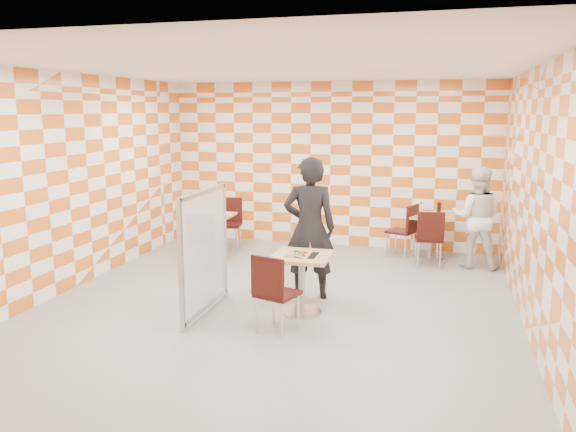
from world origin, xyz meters
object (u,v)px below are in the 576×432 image
Objects in this scene: partition at (205,251)px; soda_bottle at (439,208)px; second_table at (431,228)px; empty_table at (211,229)px; sport_bottle at (421,208)px; chair_main_front at (273,288)px; chair_empty_near at (201,237)px; man_dark at (310,228)px; chair_second_side at (406,227)px; chair_empty_far at (230,219)px; chair_second_front at (430,234)px; man_white at (476,217)px; main_table at (302,274)px.

soda_bottle is (2.75, 3.58, 0.06)m from partition.
partition reaches higher than second_table.
empty_table is 3.75× the size of sport_bottle.
partition is at bearing -127.09° from second_table.
second_table is 1.00× the size of empty_table.
chair_main_front is 1.00× the size of chair_empty_near.
man_dark is (0.09, 1.37, 0.41)m from chair_main_front.
chair_main_front is 0.49× the size of man_dark.
chair_second_side is 0.42m from sport_bottle.
sport_bottle reaches higher than chair_second_side.
chair_main_front is 1.00× the size of chair_empty_far.
sport_bottle is (-0.18, 0.07, 0.33)m from second_table.
chair_second_side is (1.21, 3.79, 0.00)m from chair_main_front.
chair_second_front is at bearing -99.39° from soda_bottle.
chair_empty_far is 0.57× the size of man_white.
empty_table is (-2.13, 2.18, 0.00)m from main_table.
main_table is at bearing -111.67° from sport_bottle.
empty_table is 0.46× the size of man_white.
main_table is 3.05m from empty_table.
partition is (-1.16, -0.30, 0.28)m from main_table.
empty_table is 4.35m from man_white.
soda_bottle reaches higher than sport_bottle.
chair_main_front is 1.00× the size of chair_second_side.
chair_main_front is 4.25m from sport_bottle.
chair_main_front is 4.02× the size of soda_bottle.
sport_bottle is at bearing 55.35° from partition.
chair_main_front is 4.21m from man_white.
man_white is 7.06× the size of soda_bottle.
second_table is 0.87m from man_white.
chair_second_side is 3.14m from chair_empty_far.
chair_second_side is 0.49× the size of man_dark.
chair_second_front is at bearing -76.31° from sport_bottle.
sport_bottle is (0.22, 0.20, 0.29)m from chair_second_side.
main_table is 3.51m from sport_bottle.
man_white is (4.24, -0.13, 0.27)m from chair_empty_far.
sport_bottle is at bearing 42.38° from chair_second_side.
soda_bottle is at bearing 6.05° from chair_empty_far.
man_dark is at bearing 94.88° from main_table.
empty_table is at bearing 111.46° from partition.
partition reaches higher than chair_second_front.
empty_table is (-3.60, -1.00, 0.00)m from second_table.
empty_table is 3.61m from chair_second_front.
second_table is 4.24m from chair_main_front.
chair_second_front is 1.00× the size of chair_second_side.
partition is at bearing -68.54° from empty_table.
chair_second_front is 1.00× the size of chair_empty_near.
main_table is 2.45m from chair_empty_near.
partition is (0.83, -1.72, 0.25)m from chair_empty_near.
man_white reaches higher than chair_main_front.
man_white is 8.12× the size of sport_bottle.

